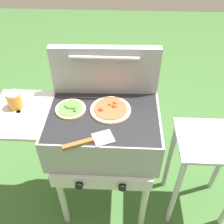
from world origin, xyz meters
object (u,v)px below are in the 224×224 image
(spatula, at_px, (89,141))
(prep_table, at_px, (206,161))
(pizza_veggie, at_px, (71,109))
(grill, at_px, (101,133))
(sauce_jar, at_px, (14,100))
(pizza_pepperoni, at_px, (110,109))

(spatula, bearing_deg, prep_table, 16.34)
(spatula, bearing_deg, pizza_veggie, 118.48)
(pizza_veggie, bearing_deg, grill, -10.91)
(pizza_veggie, distance_m, prep_table, 0.93)
(grill, relative_size, prep_table, 1.32)
(grill, bearing_deg, sauce_jar, 174.71)
(pizza_pepperoni, relative_size, spatula, 0.88)
(grill, xyz_separation_m, prep_table, (0.67, 0.00, -0.23))
(grill, bearing_deg, pizza_veggie, 169.09)
(sauce_jar, relative_size, spatula, 0.38)
(pizza_veggie, distance_m, sauce_jar, 0.32)
(pizza_pepperoni, bearing_deg, pizza_veggie, -178.39)
(pizza_pepperoni, xyz_separation_m, prep_table, (0.62, -0.04, -0.39))
(grill, relative_size, pizza_veggie, 5.58)
(prep_table, bearing_deg, pizza_veggie, 178.06)
(grill, height_order, prep_table, grill)
(sauce_jar, distance_m, spatula, 0.52)
(pizza_pepperoni, xyz_separation_m, spatula, (-0.10, -0.25, -0.00))
(sauce_jar, relative_size, prep_table, 0.14)
(grill, bearing_deg, prep_table, 0.37)
(pizza_veggie, height_order, spatula, pizza_veggie)
(pizza_pepperoni, relative_size, prep_table, 0.32)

